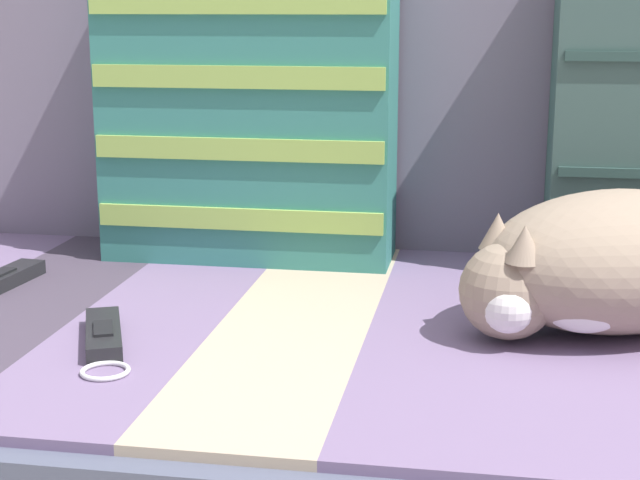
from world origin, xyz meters
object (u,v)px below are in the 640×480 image
(throw_pillow_striped, at_px, (249,108))
(game_remote_far, at_px, (104,337))
(sleeping_cat, at_px, (606,265))
(game_remote_near, at_px, (1,281))

(throw_pillow_striped, xyz_separation_m, game_remote_far, (-0.06, -0.39, -0.20))
(sleeping_cat, xyz_separation_m, game_remote_far, (-0.52, -0.14, -0.07))
(throw_pillow_striped, xyz_separation_m, sleeping_cat, (0.46, -0.25, -0.14))
(sleeping_cat, relative_size, game_remote_far, 2.00)
(throw_pillow_striped, bearing_deg, game_remote_near, -142.63)
(throw_pillow_striped, distance_m, sleeping_cat, 0.54)
(sleeping_cat, relative_size, game_remote_near, 2.02)
(game_remote_near, bearing_deg, throw_pillow_striped, 37.37)
(throw_pillow_striped, height_order, game_remote_near, throw_pillow_striped)
(throw_pillow_striped, distance_m, game_remote_far, 0.45)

